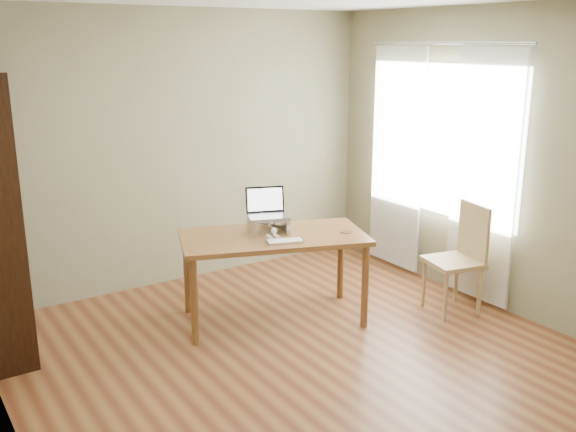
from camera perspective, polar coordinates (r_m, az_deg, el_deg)
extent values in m
cube|color=#572917|center=(4.78, 2.82, -13.55)|extent=(4.00, 4.50, 0.02)
cube|color=#777250|center=(6.23, -9.38, 5.91)|extent=(4.00, 0.02, 2.60)
cube|color=#777250|center=(3.55, -24.20, -2.37)|extent=(0.02, 4.50, 2.60)
cube|color=#777250|center=(5.70, 19.61, 4.37)|extent=(0.02, 4.50, 2.60)
cube|color=white|center=(6.17, 13.63, 6.54)|extent=(0.01, 1.80, 1.40)
cube|color=black|center=(4.70, -24.16, -1.42)|extent=(0.30, 0.04, 2.10)
cube|color=black|center=(5.45, -23.76, -10.62)|extent=(0.30, 0.84, 0.02)
cube|color=black|center=(5.39, -23.64, -8.93)|extent=(0.20, 0.78, 0.28)
cube|color=black|center=(5.32, -24.15, -7.31)|extent=(0.30, 0.84, 0.03)
cube|color=black|center=(5.27, -24.03, -5.55)|extent=(0.20, 0.78, 0.28)
cube|color=white|center=(5.81, 17.00, 3.27)|extent=(0.03, 0.70, 2.20)
cube|color=white|center=(6.56, 9.64, 5.03)|extent=(0.03, 0.70, 2.20)
cylinder|color=silver|center=(6.07, 13.76, 14.74)|extent=(0.03, 1.90, 0.03)
cube|color=brown|center=(5.29, -1.30, -1.90)|extent=(1.68, 1.22, 0.04)
cylinder|color=brown|center=(5.38, -9.43, -6.07)|extent=(0.06, 0.06, 0.71)
cylinder|color=brown|center=(6.03, 2.74, -3.49)|extent=(0.06, 0.06, 0.71)
cylinder|color=brown|center=(4.84, -6.32, -8.41)|extent=(0.06, 0.06, 0.71)
cylinder|color=brown|center=(5.56, 6.60, -5.24)|extent=(0.06, 0.06, 0.71)
cube|color=silver|center=(5.26, -3.11, -1.11)|extent=(0.03, 0.25, 0.12)
cube|color=silver|center=(5.41, -0.45, -0.64)|extent=(0.03, 0.25, 0.12)
cube|color=silver|center=(5.32, -1.77, -0.19)|extent=(0.32, 0.25, 0.01)
cube|color=silver|center=(5.31, -1.77, -0.04)|extent=(0.38, 0.32, 0.02)
cube|color=black|center=(5.39, -2.52, 1.45)|extent=(0.32, 0.15, 0.22)
cube|color=white|center=(5.39, -2.48, 1.44)|extent=(0.29, 0.13, 0.19)
cube|color=silver|center=(5.09, -0.29, -2.27)|extent=(0.32, 0.21, 0.02)
cube|color=silver|center=(5.09, -0.29, -2.18)|extent=(0.29, 0.19, 0.00)
cylinder|color=brown|center=(5.38, 5.18, -1.41)|extent=(0.10, 0.10, 0.01)
ellipsoid|color=#473F37|center=(5.34, -2.15, -0.75)|extent=(0.18, 0.40, 0.14)
ellipsoid|color=#473F37|center=(5.44, -2.75, -0.53)|extent=(0.16, 0.17, 0.13)
ellipsoid|color=#473F37|center=(5.18, -1.07, -1.01)|extent=(0.11, 0.10, 0.10)
ellipsoid|color=silver|center=(5.23, -1.30, -1.29)|extent=(0.09, 0.09, 0.08)
sphere|color=silver|center=(5.16, -0.86, -1.27)|extent=(0.05, 0.05, 0.05)
cone|color=#473F37|center=(5.16, -1.36, -0.56)|extent=(0.03, 0.04, 0.04)
cone|color=#473F37|center=(5.19, -0.84, -0.47)|extent=(0.03, 0.04, 0.04)
cylinder|color=silver|center=(5.18, -1.29, -1.87)|extent=(0.03, 0.09, 0.03)
cylinder|color=silver|center=(5.21, -0.73, -1.76)|extent=(0.03, 0.09, 0.03)
cylinder|color=#473F37|center=(5.51, -2.05, -0.77)|extent=(0.14, 0.22, 0.03)
cube|color=tan|center=(5.73, 14.44, -3.98)|extent=(0.51, 0.51, 0.04)
cylinder|color=tan|center=(5.58, 14.39, -6.98)|extent=(0.04, 0.04, 0.45)
cylinder|color=tan|center=(5.82, 16.68, -6.20)|extent=(0.04, 0.04, 0.45)
cylinder|color=tan|center=(5.79, 11.90, -5.97)|extent=(0.04, 0.04, 0.45)
cylinder|color=tan|center=(6.03, 14.21, -5.27)|extent=(0.04, 0.04, 0.45)
cube|color=tan|center=(5.79, 15.89, -1.27)|extent=(0.12, 0.40, 0.50)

